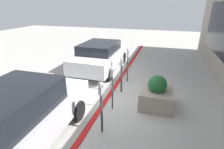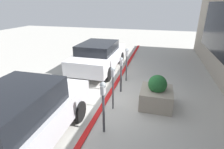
# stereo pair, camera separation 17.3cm
# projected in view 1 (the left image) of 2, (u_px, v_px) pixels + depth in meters

# --- Properties ---
(ground_plane) EXTENTS (40.00, 40.00, 0.00)m
(ground_plane) POSITION_uv_depth(u_px,v_px,m) (110.00, 98.00, 6.86)
(ground_plane) COLOR #ADAAA3
(curb_strip) EXTENTS (19.00, 0.16, 0.04)m
(curb_strip) POSITION_uv_depth(u_px,v_px,m) (108.00, 97.00, 6.87)
(curb_strip) COLOR red
(curb_strip) RESTS_ON ground_plane
(parking_meter_nearest) EXTENTS (0.20, 0.17, 1.58)m
(parking_meter_nearest) POSITION_uv_depth(u_px,v_px,m) (101.00, 97.00, 4.66)
(parking_meter_nearest) COLOR #38383D
(parking_meter_nearest) RESTS_ON ground_plane
(parking_meter_second) EXTENTS (0.19, 0.16, 1.56)m
(parking_meter_second) POSITION_uv_depth(u_px,v_px,m) (112.00, 77.00, 5.73)
(parking_meter_second) COLOR #38383D
(parking_meter_second) RESTS_ON ground_plane
(parking_meter_middle) EXTENTS (0.16, 0.14, 1.50)m
(parking_meter_middle) POSITION_uv_depth(u_px,v_px,m) (122.00, 70.00, 7.01)
(parking_meter_middle) COLOR #38383D
(parking_meter_middle) RESTS_ON ground_plane
(parking_meter_fourth) EXTENTS (0.19, 0.16, 1.58)m
(parking_meter_fourth) POSITION_uv_depth(u_px,v_px,m) (128.00, 58.00, 7.97)
(parking_meter_fourth) COLOR #38383D
(parking_meter_fourth) RESTS_ON ground_plane
(planter_box) EXTENTS (1.17, 1.10, 1.18)m
(planter_box) POSITION_uv_depth(u_px,v_px,m) (156.00, 95.00, 6.16)
(planter_box) COLOR gray
(planter_box) RESTS_ON ground_plane
(parked_car_front) EXTENTS (4.27, 1.95, 1.66)m
(parked_car_front) POSITION_uv_depth(u_px,v_px,m) (19.00, 117.00, 4.30)
(parked_car_front) COLOR #B7B7BC
(parked_car_front) RESTS_ON ground_plane
(parked_car_middle) EXTENTS (4.55, 2.04, 1.53)m
(parked_car_middle) POSITION_uv_depth(u_px,v_px,m) (101.00, 55.00, 9.58)
(parked_car_middle) COLOR silver
(parked_car_middle) RESTS_ON ground_plane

